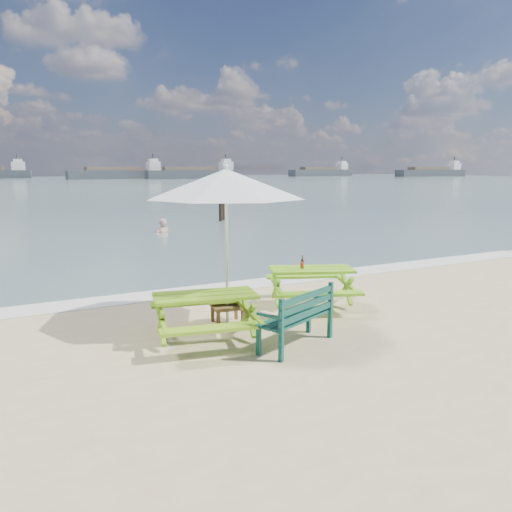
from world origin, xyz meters
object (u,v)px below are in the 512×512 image
side_table (227,314)px  swimmer (163,240)px  park_bench (296,329)px  patio_umbrella (226,184)px  picnic_table_right (311,288)px  beer_bottle (302,264)px  picnic_table_left (206,318)px

side_table → swimmer: (2.75, 13.06, -0.54)m
park_bench → patio_umbrella: (-0.50, 1.52, 2.23)m
picnic_table_right → side_table: picnic_table_right is taller
picnic_table_right → beer_bottle: bearing=166.2°
picnic_table_right → swimmer: 12.83m
patio_umbrella → beer_bottle: (1.78, 0.33, -1.63)m
beer_bottle → picnic_table_left: bearing=-158.3°
picnic_table_left → side_table: bearing=43.9°
patio_umbrella → beer_bottle: size_ratio=11.70×
picnic_table_left → swimmer: size_ratio=1.11×
park_bench → side_table: park_bench is taller
park_bench → swimmer: (2.25, 14.58, -0.62)m
picnic_table_left → side_table: (0.67, 0.65, -0.18)m
patio_umbrella → beer_bottle: 2.44m
picnic_table_left → park_bench: park_bench is taller
swimmer → patio_umbrella: bearing=-101.9°
picnic_table_left → patio_umbrella: patio_umbrella is taller
park_bench → beer_bottle: bearing=55.2°
side_table → picnic_table_left: bearing=-136.1°
park_bench → patio_umbrella: patio_umbrella is taller
picnic_table_right → patio_umbrella: bearing=-171.9°
picnic_table_left → picnic_table_right: bearing=19.3°
park_bench → picnic_table_left: bearing=143.2°
beer_bottle → patio_umbrella: bearing=-169.5°
beer_bottle → swimmer: 12.83m
beer_bottle → park_bench: bearing=-124.8°
park_bench → swimmer: size_ratio=0.81×
picnic_table_right → patio_umbrella: patio_umbrella is taller
side_table → beer_bottle: (1.78, 0.33, 0.69)m
picnic_table_right → picnic_table_left: bearing=-160.7°
patio_umbrella → picnic_table_right: bearing=8.1°
picnic_table_right → side_table: size_ratio=3.62×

